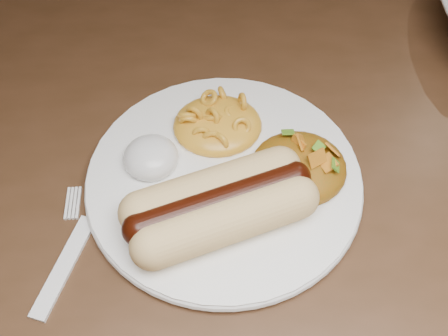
{
  "coord_description": "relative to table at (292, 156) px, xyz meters",
  "views": [
    {
      "loc": [
        -0.11,
        -0.39,
        1.17
      ],
      "look_at": [
        -0.09,
        -0.1,
        0.77
      ],
      "focal_mm": 42.0,
      "sensor_mm": 36.0,
      "label": 1
    }
  ],
  "objects": [
    {
      "name": "floor",
      "position": [
        0.0,
        0.0,
        -0.66
      ],
      "size": [
        4.0,
        4.0,
        0.0
      ],
      "primitive_type": "plane",
      "color": "#45361A",
      "rests_on": "ground"
    },
    {
      "name": "table",
      "position": [
        0.0,
        0.0,
        0.0
      ],
      "size": [
        1.6,
        0.9,
        0.75
      ],
      "color": "#472B19",
      "rests_on": "floor"
    },
    {
      "name": "plate",
      "position": [
        -0.09,
        -0.1,
        0.1
      ],
      "size": [
        0.31,
        0.31,
        0.01
      ],
      "primitive_type": "cylinder",
      "rotation": [
        0.0,
        0.0,
        -0.21
      ],
      "color": "white",
      "rests_on": "table"
    },
    {
      "name": "hotdog",
      "position": [
        -0.1,
        -0.15,
        0.13
      ],
      "size": [
        0.15,
        0.11,
        0.04
      ],
      "rotation": [
        0.0,
        0.0,
        0.32
      ],
      "color": "#ECC579",
      "rests_on": "plate"
    },
    {
      "name": "mac_and_cheese",
      "position": [
        -0.09,
        -0.04,
        0.12
      ],
      "size": [
        0.1,
        0.09,
        0.03
      ],
      "primitive_type": "ellipsoid",
      "rotation": [
        0.0,
        0.0,
        0.11
      ],
      "color": "#F59A40",
      "rests_on": "plate"
    },
    {
      "name": "sour_cream",
      "position": [
        -0.16,
        -0.08,
        0.12
      ],
      "size": [
        0.06,
        0.06,
        0.03
      ],
      "primitive_type": "ellipsoid",
      "rotation": [
        0.0,
        0.0,
        -0.26
      ],
      "color": "white",
      "rests_on": "plate"
    },
    {
      "name": "taco_salad",
      "position": [
        -0.02,
        -0.1,
        0.12
      ],
      "size": [
        0.09,
        0.09,
        0.04
      ],
      "rotation": [
        0.0,
        0.0,
        -0.42
      ],
      "color": "#C33800",
      "rests_on": "plate"
    },
    {
      "name": "fork",
      "position": [
        -0.23,
        -0.18,
        0.09
      ],
      "size": [
        0.06,
        0.13,
        0.0
      ],
      "primitive_type": "cube",
      "rotation": [
        0.0,
        0.0,
        -0.35
      ],
      "color": "white",
      "rests_on": "table"
    }
  ]
}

